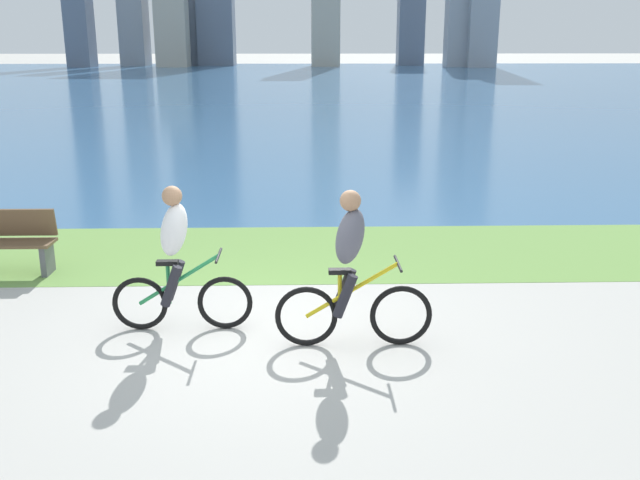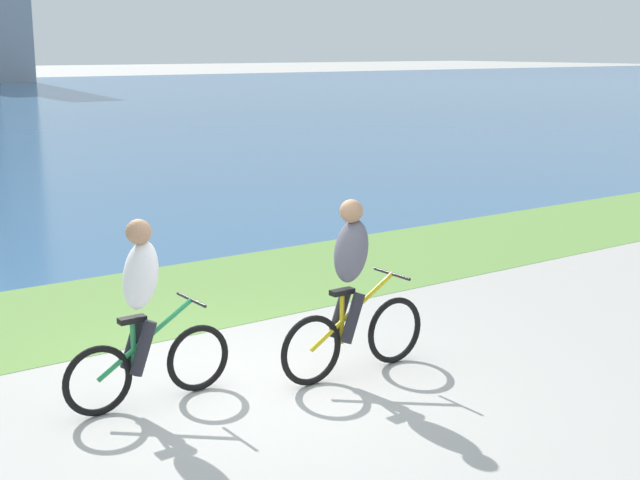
{
  "view_description": "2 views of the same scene",
  "coord_description": "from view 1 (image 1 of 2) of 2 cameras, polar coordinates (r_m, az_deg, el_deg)",
  "views": [
    {
      "loc": [
        0.42,
        -7.34,
        3.2
      ],
      "look_at": [
        0.64,
        0.79,
        0.86
      ],
      "focal_mm": 39.51,
      "sensor_mm": 36.0,
      "label": 1
    },
    {
      "loc": [
        -4.02,
        -6.66,
        3.08
      ],
      "look_at": [
        1.16,
        0.48,
        1.15
      ],
      "focal_mm": 49.45,
      "sensor_mm": 36.0,
      "label": 2
    }
  ],
  "objects": [
    {
      "name": "ground_plane",
      "position": [
        8.02,
        -4.48,
        -7.53
      ],
      "size": [
        300.0,
        300.0,
        0.0
      ],
      "primitive_type": "plane",
      "color": "#B2AFA8"
    },
    {
      "name": "grass_strip_bayside",
      "position": [
        10.93,
        -3.71,
        -1.0
      ],
      "size": [
        120.0,
        3.01,
        0.01
      ],
      "primitive_type": "cube",
      "color": "#6B9947",
      "rests_on": "ground"
    },
    {
      "name": "bay_water_surface",
      "position": [
        53.57,
        -2.08,
        12.6
      ],
      "size": [
        300.0,
        83.05,
        0.0
      ],
      "primitive_type": "cube",
      "color": "#386693",
      "rests_on": "ground"
    },
    {
      "name": "cyclist_lead",
      "position": [
        7.41,
        2.53,
        -2.53
      ],
      "size": [
        1.69,
        0.52,
        1.71
      ],
      "color": "black",
      "rests_on": "ground"
    },
    {
      "name": "cyclist_trailing",
      "position": [
        7.98,
        -11.51,
        -1.55
      ],
      "size": [
        1.58,
        0.52,
        1.66
      ],
      "color": "black",
      "rests_on": "ground"
    },
    {
      "name": "bench_near_path",
      "position": [
        10.82,
        -24.47,
        -0.16
      ],
      "size": [
        1.5,
        0.47,
        0.9
      ],
      "color": "brown",
      "rests_on": "ground"
    }
  ]
}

